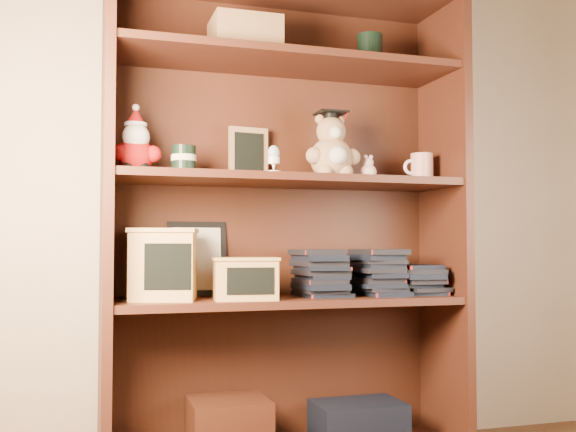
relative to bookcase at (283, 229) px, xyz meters
name	(u,v)px	position (x,y,z in m)	size (l,w,h in m)	color
bookcase	(283,229)	(0.00, 0.00, 0.00)	(1.20, 0.35, 1.60)	#441F13
shelf_lower	(288,301)	(0.00, -0.05, -0.24)	(1.14, 0.33, 0.02)	#441F13
shelf_upper	(288,181)	(0.00, -0.05, 0.16)	(1.14, 0.33, 0.02)	#441F13
santa_plush	(136,146)	(-0.50, -0.06, 0.25)	(0.16, 0.11, 0.22)	#A50F0F
teachers_tin	(184,160)	(-0.35, -0.05, 0.22)	(0.08, 0.08, 0.09)	black
chalkboard_plaque	(248,154)	(-0.11, 0.06, 0.26)	(0.14, 0.08, 0.18)	#9E7547
egg_cup	(274,159)	(-0.07, -0.13, 0.22)	(0.04, 0.04, 0.09)	white
grad_teddy_bear	(332,152)	(0.16, -0.06, 0.26)	(0.19, 0.17, 0.24)	tan
pink_figurine	(368,170)	(0.29, -0.05, 0.21)	(0.06, 0.06, 0.09)	beige
teacher_mug	(421,168)	(0.50, -0.05, 0.22)	(0.11, 0.08, 0.10)	silver
certificate_frame	(197,259)	(-0.28, 0.09, -0.10)	(0.20, 0.05, 0.25)	black
treats_box	(164,264)	(-0.41, -0.05, -0.12)	(0.25, 0.25, 0.22)	tan
pencils_box	(245,278)	(-0.16, -0.12, -0.16)	(0.22, 0.17, 0.13)	tan
book_stack_left	(320,273)	(0.11, -0.05, -0.15)	(0.14, 0.20, 0.16)	black
book_stack_mid	(377,272)	(0.32, -0.05, -0.15)	(0.14, 0.20, 0.16)	black
book_stack_right	(416,278)	(0.48, -0.05, -0.17)	(0.14, 0.20, 0.11)	black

